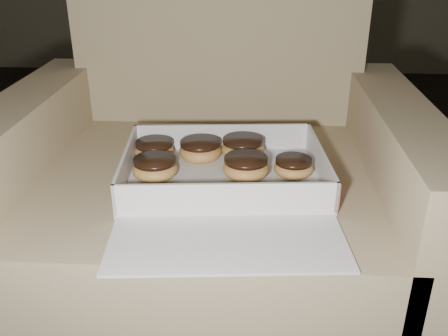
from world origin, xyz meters
TOP-DOWN VIEW (x-y plane):
  - floor at (0.00, 0.00)m, footprint 4.50×4.50m
  - armchair at (0.14, -0.18)m, footprint 0.91×0.77m
  - bakery_box at (0.19, -0.34)m, footprint 0.43×0.49m
  - donut_a at (0.12, -0.22)m, footprint 0.09×0.09m
  - donut_b at (0.22, -0.30)m, footprint 0.09×0.09m
  - donut_c at (0.32, -0.29)m, footprint 0.08×0.08m
  - donut_d at (0.21, -0.21)m, footprint 0.09×0.09m
  - donut_e at (0.02, -0.22)m, footprint 0.09×0.09m
  - donut_f at (0.04, -0.32)m, footprint 0.09×0.09m
  - crumb_a at (0.19, -0.37)m, footprint 0.01×0.01m
  - crumb_b at (0.28, -0.33)m, footprint 0.01×0.01m
  - crumb_c at (0.03, -0.43)m, footprint 0.01×0.01m

SIDE VIEW (x-z plane):
  - floor at x=0.00m, z-range 0.00..0.00m
  - armchair at x=0.14m, z-range -0.18..0.77m
  - crumb_a at x=0.19m, z-range 0.43..0.44m
  - crumb_b at x=0.28m, z-range 0.43..0.44m
  - crumb_c at x=0.03m, z-range 0.43..0.44m
  - bakery_box at x=0.19m, z-range 0.40..0.47m
  - donut_c at x=0.32m, z-range 0.43..0.47m
  - donut_e at x=0.02m, z-range 0.43..0.48m
  - donut_f at x=0.04m, z-range 0.43..0.48m
  - donut_a at x=0.12m, z-range 0.43..0.48m
  - donut_b at x=0.22m, z-range 0.43..0.48m
  - donut_d at x=0.21m, z-range 0.43..0.48m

